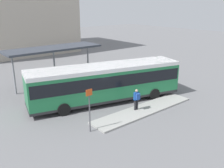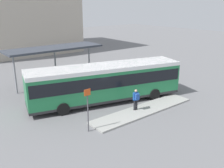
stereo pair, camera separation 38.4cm
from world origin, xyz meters
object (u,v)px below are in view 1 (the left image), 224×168
at_px(bicycle_white, 155,70).
at_px(pedestrian_waiting, 137,98).
at_px(bicycle_red, 162,72).
at_px(potted_planter_near_shelter, 89,81).
at_px(city_bus, 106,81).
at_px(platform_sign, 90,109).

bearing_deg(bicycle_white, pedestrian_waiting, 118.39).
distance_m(bicycle_red, bicycle_white, 0.89).
bearing_deg(pedestrian_waiting, bicycle_red, -47.57).
height_order(pedestrian_waiting, potted_planter_near_shelter, pedestrian_waiting).
relative_size(city_bus, bicycle_white, 7.81).
distance_m(city_bus, bicycle_white, 10.42).
height_order(pedestrian_waiting, bicycle_red, pedestrian_waiting).
xyz_separation_m(bicycle_red, bicycle_white, (-0.15, 0.88, -0.01)).
distance_m(pedestrian_waiting, potted_planter_near_shelter, 7.02).
height_order(bicycle_white, platform_sign, platform_sign).
xyz_separation_m(bicycle_red, potted_planter_near_shelter, (-8.95, 1.62, 0.26)).
relative_size(bicycle_white, platform_sign, 0.58).
distance_m(pedestrian_waiting, bicycle_white, 11.25).
bearing_deg(bicycle_red, bicycle_white, 19.27).
height_order(city_bus, pedestrian_waiting, city_bus).
relative_size(bicycle_red, platform_sign, 0.59).
xyz_separation_m(city_bus, potted_planter_near_shelter, (1.00, 3.98, -1.16)).
xyz_separation_m(city_bus, bicycle_white, (9.80, 3.24, -1.43)).
distance_m(bicycle_red, potted_planter_near_shelter, 9.10).
relative_size(potted_planter_near_shelter, platform_sign, 0.43).
bearing_deg(pedestrian_waiting, bicycle_white, -43.29).
distance_m(city_bus, platform_sign, 5.20).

